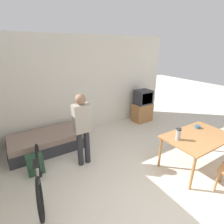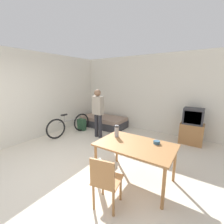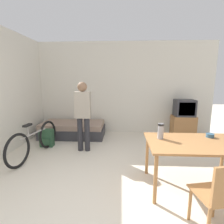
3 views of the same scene
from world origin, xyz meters
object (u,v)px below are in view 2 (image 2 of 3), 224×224
Objects in this scene: mate_bowl at (157,142)px; backpack at (82,125)px; thermos_flask at (117,131)px; dining_table at (135,148)px; person_standing at (98,110)px; bicycle at (70,125)px; tv at (192,127)px; wooden_chair at (105,180)px; daybed at (104,122)px.

mate_bowl reaches higher than backpack.
mate_bowl is at bearing 7.72° from thermos_flask.
person_standing reaches higher than dining_table.
backpack is (0.01, 0.56, -0.13)m from bicycle.
mate_bowl reaches higher than bicycle.
tv reaches higher than wooden_chair.
tv is 2.61m from thermos_flask.
dining_table reaches higher than backpack.
backpack is at bearing 158.06° from mate_bowl.
bicycle is (-2.89, 0.96, -0.31)m from dining_table.
thermos_flask is at bearing 112.89° from wooden_chair.
person_standing is at bearing 140.44° from thermos_flask.
dining_table is at bearing -143.81° from mate_bowl.
tv is at bearing 2.09° from daybed.
tv reaches higher than bicycle.
person_standing is (-1.92, 1.31, 0.25)m from dining_table.
thermos_flask is at bearing -19.08° from bicycle.
tv is 4.50× the size of thermos_flask.
backpack is (-0.42, -0.81, 0.01)m from daybed.
daybed is 3.15m from tv.
person_standing reaches higher than backpack.
person_standing is 1.87m from thermos_flask.
wooden_chair is 3.33m from bicycle.
tv is (3.13, 0.11, 0.31)m from daybed.
wooden_chair is 3.53× the size of thermos_flask.
bicycle reaches higher than backpack.
thermos_flask is (1.97, -2.20, 0.65)m from daybed.
person_standing is at bearing -11.65° from backpack.
tv is at bearing 14.54° from backpack.
mate_bowl is at bearing 69.86° from wooden_chair.
mate_bowl is (0.79, 0.11, -0.10)m from thermos_flask.
dining_table is 2.34m from person_standing.
dining_table is at bearing -105.59° from tv.
backpack is at bearing 168.35° from person_standing.
bicycle reaches higher than dining_table.
person_standing is at bearing 145.60° from dining_table.
bicycle is 6.90× the size of thermos_flask.
bicycle is at bearing 147.64° from wooden_chair.
thermos_flask is 0.80m from mate_bowl.
tv is 2.85m from person_standing.
bicycle is (-0.44, -1.36, 0.13)m from daybed.
person_standing is 13.26× the size of mate_bowl.
bicycle is at bearing 167.18° from mate_bowl.
dining_table is 0.53m from thermos_flask.
bicycle is (-2.81, 1.78, -0.13)m from wooden_chair.
backpack is (-0.95, 0.20, -0.69)m from person_standing.
thermos_flask is at bearing -39.56° from person_standing.
dining_table is 3.21× the size of backpack.
daybed is 1.13× the size of person_standing.
tv is 0.68× the size of person_standing.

